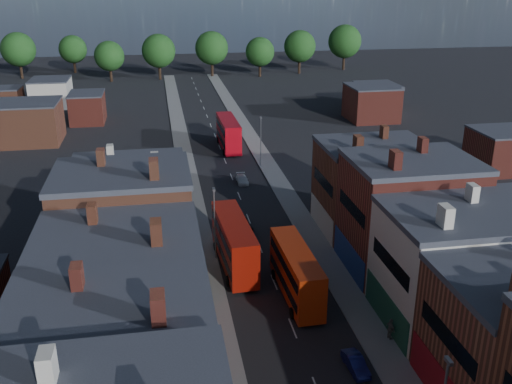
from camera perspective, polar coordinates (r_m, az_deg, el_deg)
name	(u,v)px	position (r m, az deg, el deg)	size (l,w,h in m)	color
pavement_west	(191,193)	(80.11, -6.50, -0.13)	(3.00, 200.00, 0.12)	gray
pavement_east	(282,188)	(81.77, 2.62, 0.43)	(3.00, 200.00, 0.12)	gray
lamp_post_2	(215,219)	(59.97, -4.16, -2.70)	(0.25, 0.70, 8.12)	slate
lamp_post_3	(261,138)	(89.41, 0.47, 5.39)	(0.25, 0.70, 8.12)	slate
bus_0	(234,242)	(59.16, -2.20, -5.06)	(3.53, 12.07, 5.16)	#A41609
bus_1	(296,272)	(54.10, 4.04, -7.97)	(3.04, 11.19, 4.80)	#BE2D0A
bus_2	(228,133)	(99.89, -2.77, 5.93)	(3.22, 12.17, 5.24)	#A90712
car_1	(356,364)	(46.64, 9.94, -16.55)	(1.19, 3.42, 1.13)	navy
car_2	(242,225)	(68.15, -1.44, -3.36)	(2.15, 4.65, 1.29)	black
car_3	(242,179)	(83.57, -1.39, 1.27)	(1.53, 3.77, 1.09)	white
ped_3	(390,329)	(50.10, 13.30, -13.19)	(1.11, 0.51, 1.90)	#605D52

